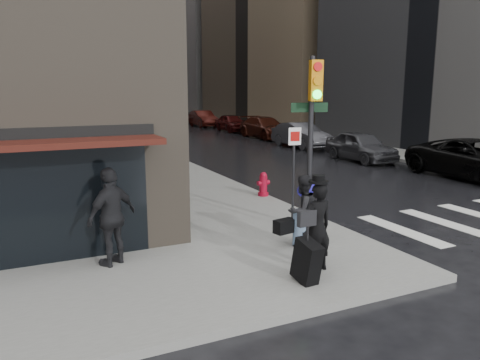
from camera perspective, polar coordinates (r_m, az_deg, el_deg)
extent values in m
plane|color=black|center=(10.22, 8.68, -10.07)|extent=(140.00, 140.00, 0.00)
cube|color=slate|center=(35.47, -16.44, 4.85)|extent=(4.00, 50.00, 0.15)
cube|color=slate|center=(39.82, 3.19, 5.92)|extent=(3.00, 50.00, 0.15)
cube|color=silver|center=(13.08, 19.09, -5.79)|extent=(0.50, 3.00, 0.01)
cube|color=silver|center=(14.22, 23.74, -4.79)|extent=(0.50, 3.00, 0.01)
cube|color=slate|center=(73.50, 0.23, 18.02)|extent=(22.00, 20.00, 25.00)
cube|color=slate|center=(87.49, -18.53, 18.68)|extent=(40.00, 12.00, 32.00)
imported|color=black|center=(9.22, 9.37, -5.70)|extent=(0.66, 0.46, 1.76)
cylinder|color=black|center=(9.00, 9.55, -0.21)|extent=(0.37, 0.37, 0.05)
cylinder|color=black|center=(8.99, 9.56, 0.16)|extent=(0.23, 0.23, 0.14)
cube|color=black|center=(8.94, 8.15, -4.63)|extent=(0.38, 0.14, 0.30)
cube|color=black|center=(8.76, 8.16, -9.82)|extent=(0.33, 0.70, 0.89)
cylinder|color=black|center=(8.60, 8.24, -6.90)|extent=(0.04, 0.04, 0.41)
imported|color=black|center=(10.61, 7.62, -3.75)|extent=(0.90, 0.76, 1.64)
cube|color=black|center=(10.56, 5.46, -5.62)|extent=(0.53, 0.35, 0.31)
cylinder|color=#211B95|center=(10.77, 8.32, -1.16)|extent=(0.55, 0.42, 0.26)
imported|color=black|center=(9.73, -15.35, -4.32)|extent=(1.26, 1.03, 2.00)
cylinder|color=black|center=(11.84, 8.56, 4.32)|extent=(0.13, 0.13, 4.29)
cube|color=#C2740C|center=(11.55, 9.22, 11.86)|extent=(0.33, 0.25, 0.97)
cylinder|color=red|center=(11.46, 9.48, 13.47)|extent=(0.22, 0.10, 0.21)
cylinder|color=orange|center=(11.45, 9.43, 11.86)|extent=(0.22, 0.10, 0.21)
cylinder|color=#19E533|center=(11.45, 9.38, 10.25)|extent=(0.22, 0.10, 0.21)
cylinder|color=black|center=(11.82, 6.51, 0.15)|extent=(0.06, 0.06, 2.57)
cube|color=white|center=(11.64, 6.70, 5.31)|extent=(0.32, 0.09, 0.43)
cube|color=black|center=(11.84, 8.47, 8.75)|extent=(0.95, 0.23, 0.24)
cylinder|color=maroon|center=(15.62, 2.84, -1.72)|extent=(0.35, 0.35, 0.11)
cylinder|color=maroon|center=(15.57, 2.85, -0.74)|extent=(0.26, 0.26, 0.66)
sphere|color=maroon|center=(15.50, 2.87, 0.53)|extent=(0.24, 0.24, 0.24)
cylinder|color=maroon|center=(15.54, 2.86, -0.34)|extent=(0.45, 0.19, 0.15)
imported|color=black|center=(21.47, 26.89, 2.26)|extent=(2.84, 5.91, 1.63)
imported|color=#3F4044|center=(24.85, 14.50, 4.04)|extent=(1.98, 4.53, 1.52)
imported|color=#3E3E43|center=(29.75, 7.43, 5.44)|extent=(1.73, 4.73, 1.55)
imported|color=#3B130B|center=(35.20, 3.09, 6.41)|extent=(2.32, 5.47, 1.57)
imported|color=#3E0D0C|center=(40.51, -1.01, 6.98)|extent=(1.86, 4.43, 1.50)
imported|color=#3F110C|center=(45.86, -4.53, 7.47)|extent=(1.83, 4.76, 1.55)
imported|color=#4A4A4E|center=(51.38, -7.21, 7.82)|extent=(2.99, 5.81, 1.57)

